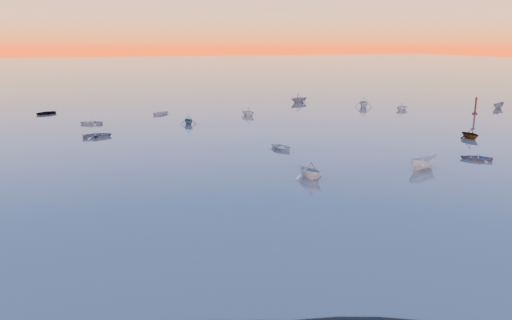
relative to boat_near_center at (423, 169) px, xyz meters
name	(u,v)px	position (x,y,z in m)	size (l,w,h in m)	color
ground	(158,97)	(-15.61, 76.00, 0.00)	(600.00, 600.00, 0.00)	#615A51
mud_lobes	(488,319)	(-15.61, -25.00, 0.01)	(140.00, 6.00, 0.07)	black
moored_fleet	(208,131)	(-15.61, 29.00, 0.00)	(124.00, 58.00, 1.20)	silver
boat_near_center	(423,169)	(0.00, 0.00, 0.00)	(3.92, 1.66, 1.36)	silver
boat_near_right	(310,178)	(-12.65, 0.76, 0.00)	(3.76, 1.69, 1.32)	silver
channel_marker	(475,107)	(34.29, 29.72, 1.29)	(0.92, 0.92, 3.28)	#4E1012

